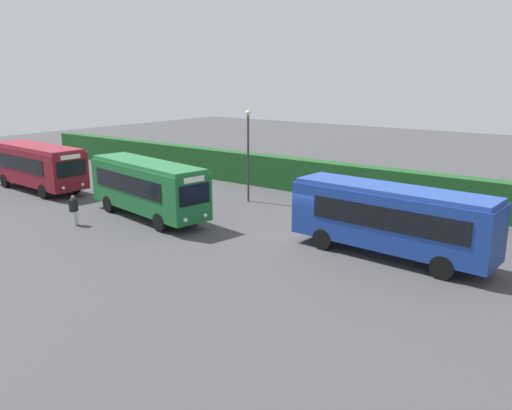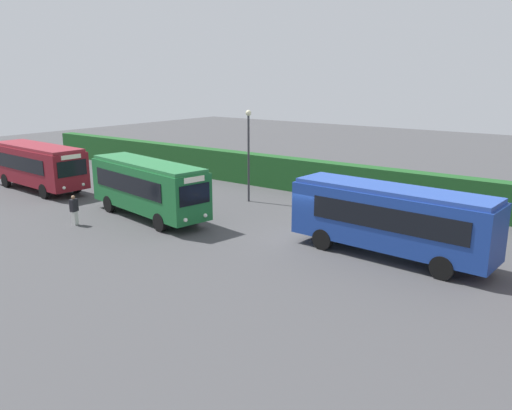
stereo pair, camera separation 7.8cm
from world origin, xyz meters
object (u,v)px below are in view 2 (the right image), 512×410
bus_green (148,186)px  lamppost (249,146)px  person_center (74,210)px  bus_maroon (38,164)px  person_left (47,169)px  bus_blue (390,217)px

bus_green → lamppost: (2.13, 6.61, 1.77)m
bus_green → person_center: 4.18m
bus_maroon → person_center: (9.76, -3.78, -0.98)m
person_left → lamppost: 17.05m
bus_blue → person_left: size_ratio=4.93×
bus_maroon → person_left: bus_maroon is taller
bus_green → bus_blue: bearing=18.0°
bus_blue → person_center: (-15.80, -5.52, -0.98)m
lamppost → person_center: bearing=-112.8°
person_left → person_center: 13.36m
bus_blue → bus_green: bearing=11.8°
bus_green → bus_blue: bus_green is taller
bus_green → person_left: size_ratio=4.79×
bus_green → lamppost: lamppost is taller
bus_blue → bus_maroon: bearing=7.2°
bus_maroon → lamppost: bearing=27.5°
person_left → bus_blue: bearing=87.3°
lamppost → bus_green: bearing=-107.9°
bus_blue → lamppost: lamppost is taller
person_center → bus_maroon: bearing=-33.8°
person_center → bus_green: bearing=-133.9°
bus_maroon → lamppost: 15.45m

